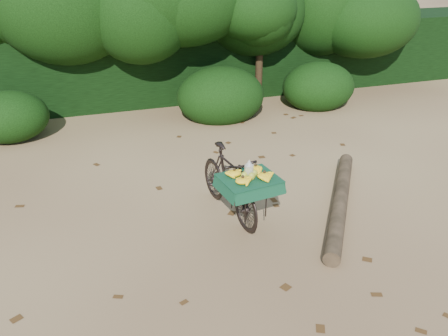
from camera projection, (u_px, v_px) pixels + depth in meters
name	position (u px, v px, depth m)	size (l,w,h in m)	color
ground	(213.00, 221.00, 6.93)	(80.00, 80.00, 0.00)	tan
vendor_bicycle	(229.00, 182.00, 6.89)	(0.85, 1.84, 1.05)	black
fallen_log	(340.00, 201.00, 7.26)	(0.23, 0.23, 3.14)	brown
hedge_backdrop	(140.00, 64.00, 11.94)	(26.00, 1.80, 1.80)	black
tree_row	(113.00, 25.00, 10.59)	(14.50, 2.00, 4.00)	black
bush_clumps	(178.00, 103.00, 10.56)	(8.80, 1.70, 0.90)	black
leaf_litter	(201.00, 200.00, 7.49)	(7.00, 7.30, 0.01)	#462C12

